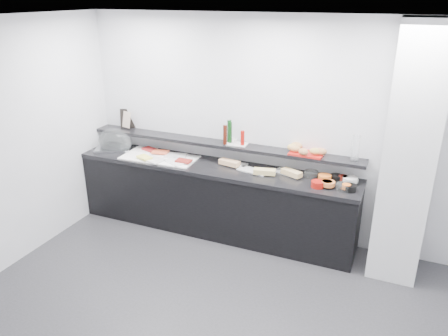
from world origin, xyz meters
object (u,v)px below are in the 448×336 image
at_px(carafe, 356,148).
at_px(cloche_base, 113,149).
at_px(sandwich_plate_mid, 253,171).
at_px(bread_tray, 307,153).
at_px(condiment_tray, 237,144).
at_px(framed_print, 128,118).

bearing_deg(carafe, cloche_base, -176.70).
height_order(sandwich_plate_mid, bread_tray, bread_tray).
relative_size(bread_tray, carafe, 1.29).
distance_m(sandwich_plate_mid, condiment_tray, 0.41).
height_order(condiment_tray, carafe, carafe).
bearing_deg(framed_print, carafe, -26.86).
xyz_separation_m(bread_tray, carafe, (0.54, -0.02, 0.14)).
bearing_deg(cloche_base, carafe, -20.57).
bearing_deg(carafe, sandwich_plate_mid, -172.21).
bearing_deg(condiment_tray, cloche_base, -177.74).
relative_size(framed_print, condiment_tray, 1.00).
relative_size(cloche_base, framed_print, 1.78).
bearing_deg(bread_tray, condiment_tray, -177.42).
xyz_separation_m(cloche_base, framed_print, (0.07, 0.30, 0.36)).
bearing_deg(bread_tray, cloche_base, -173.11).
distance_m(framed_print, condiment_tray, 1.67).
bearing_deg(cloche_base, bread_tray, -19.44).
bearing_deg(cloche_base, sandwich_plate_mid, -23.13).
distance_m(cloche_base, bread_tray, 2.63).
height_order(framed_print, bread_tray, framed_print).
relative_size(framed_print, bread_tray, 0.67).
bearing_deg(carafe, framed_print, 177.76).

